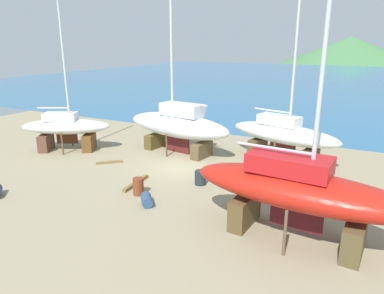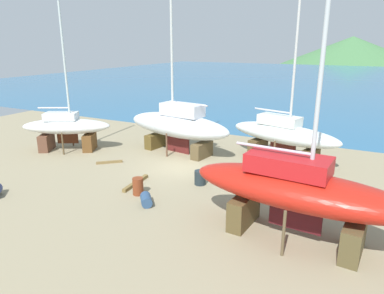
{
  "view_description": "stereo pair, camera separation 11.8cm",
  "coord_description": "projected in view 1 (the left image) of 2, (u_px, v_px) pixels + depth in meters",
  "views": [
    {
      "loc": [
        10.47,
        -18.92,
        7.78
      ],
      "look_at": [
        0.69,
        0.34,
        1.38
      ],
      "focal_mm": 32.99,
      "sensor_mm": 36.0,
      "label": 1
    },
    {
      "loc": [
        10.57,
        -18.87,
        7.78
      ],
      "look_at": [
        0.69,
        0.34,
        1.38
      ],
      "focal_mm": 32.99,
      "sensor_mm": 36.0,
      "label": 2
    }
  ],
  "objects": [
    {
      "name": "timber_long_fore",
      "position": [
        136.0,
        183.0,
        20.09
      ],
      "size": [
        0.41,
        2.47,
        0.2
      ],
      "primitive_type": "cube",
      "rotation": [
        0.0,
        0.0,
        1.65
      ],
      "color": "brown",
      "rests_on": "ground"
    },
    {
      "name": "barrel_tipped_right",
      "position": [
        147.0,
        200.0,
        17.55
      ],
      "size": [
        1.02,
        1.07,
        0.54
      ],
      "primitive_type": "cylinder",
      "rotation": [
        1.57,
        0.0,
        0.69
      ],
      "color": "navy",
      "rests_on": "ground"
    },
    {
      "name": "headland_hill",
      "position": [
        349.0,
        58.0,
        187.8
      ],
      "size": [
        112.2,
        112.2,
        22.33
      ],
      "primitive_type": "cone",
      "color": "#467A46",
      "rests_on": "ground"
    },
    {
      "name": "barrel_blue_faded",
      "position": [
        200.0,
        178.0,
        20.07
      ],
      "size": [
        0.68,
        0.68,
        0.81
      ],
      "primitive_type": "cylinder",
      "rotation": [
        0.0,
        0.0,
        1.52
      ],
      "color": "#202C31",
      "rests_on": "ground"
    },
    {
      "name": "sailboat_far_slipway",
      "position": [
        66.0,
        127.0,
        26.13
      ],
      "size": [
        6.67,
        4.91,
        10.52
      ],
      "rotation": [
        0.0,
        0.0,
        0.49
      ],
      "color": "brown",
      "rests_on": "ground"
    },
    {
      "name": "worker",
      "position": [
        185.0,
        123.0,
        31.54
      ],
      "size": [
        0.46,
        0.27,
        1.7
      ],
      "rotation": [
        0.0,
        0.0,
        1.5
      ],
      "color": "maroon",
      "rests_on": "ground"
    },
    {
      "name": "timber_long_aft",
      "position": [
        109.0,
        162.0,
        23.67
      ],
      "size": [
        1.4,
        1.28,
        0.16
      ],
      "primitive_type": "cube",
      "rotation": [
        0.0,
        0.0,
        0.73
      ],
      "color": "brown",
      "rests_on": "ground"
    },
    {
      "name": "sailboat_small_center",
      "position": [
        283.0,
        134.0,
        23.77
      ],
      "size": [
        8.09,
        4.04,
        13.23
      ],
      "rotation": [
        0.0,
        0.0,
        -0.27
      ],
      "color": "brown",
      "rests_on": "ground"
    },
    {
      "name": "ground_plane",
      "position": [
        152.0,
        185.0,
        20.08
      ],
      "size": [
        51.31,
        51.31,
        0.0
      ],
      "primitive_type": "plane",
      "color": "gray"
    },
    {
      "name": "sailboat_mid_port",
      "position": [
        298.0,
        190.0,
        14.06
      ],
      "size": [
        9.15,
        3.37,
        14.84
      ],
      "rotation": [
        0.0,
        0.0,
        -0.08
      ],
      "color": "brown",
      "rests_on": "ground"
    },
    {
      "name": "sailboat_large_starboard",
      "position": [
        178.0,
        125.0,
        25.51
      ],
      "size": [
        8.87,
        3.57,
        13.34
      ],
      "rotation": [
        0.0,
        0.0,
        2.99
      ],
      "color": "brown",
      "rests_on": "ground"
    },
    {
      "name": "barrel_rust_near",
      "position": [
        138.0,
        186.0,
        18.7
      ],
      "size": [
        0.58,
        0.58,
        0.93
      ],
      "primitive_type": "cylinder",
      "rotation": [
        0.0,
        0.0,
        1.56
      ],
      "color": "brown",
      "rests_on": "ground"
    },
    {
      "name": "sea_water",
      "position": [
        320.0,
        79.0,
        78.44
      ],
      "size": [
        131.07,
        110.88,
        0.01
      ],
      "primitive_type": "cube",
      "color": "#2A6795",
      "rests_on": "ground"
    }
  ]
}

